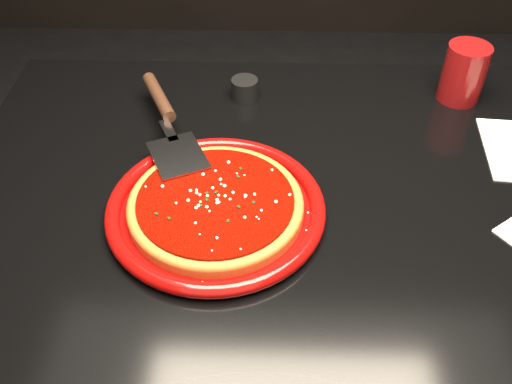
# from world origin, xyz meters

# --- Properties ---
(table) EXTENTS (1.20, 0.80, 0.75)m
(table) POSITION_xyz_m (0.00, 0.00, 0.38)
(table) COLOR black
(table) RESTS_ON floor
(plate) EXTENTS (0.38, 0.38, 0.02)m
(plate) POSITION_xyz_m (-0.17, -0.05, 0.76)
(plate) COLOR #740504
(plate) RESTS_ON table
(pizza_crust) EXTENTS (0.31, 0.31, 0.01)m
(pizza_crust) POSITION_xyz_m (-0.17, -0.05, 0.77)
(pizza_crust) COLOR #93451B
(pizza_crust) RESTS_ON plate
(pizza_crust_rim) EXTENTS (0.31, 0.31, 0.02)m
(pizza_crust_rim) POSITION_xyz_m (-0.17, -0.05, 0.77)
(pizza_crust_rim) COLOR #93451B
(pizza_crust_rim) RESTS_ON plate
(pizza_sauce) EXTENTS (0.27, 0.27, 0.01)m
(pizza_sauce) POSITION_xyz_m (-0.17, -0.05, 0.78)
(pizza_sauce) COLOR #6E0801
(pizza_sauce) RESTS_ON plate
(parmesan_dusting) EXTENTS (0.23, 0.23, 0.01)m
(parmesan_dusting) POSITION_xyz_m (-0.17, -0.05, 0.78)
(parmesan_dusting) COLOR beige
(parmesan_dusting) RESTS_ON plate
(basil_flecks) EXTENTS (0.21, 0.21, 0.00)m
(basil_flecks) POSITION_xyz_m (-0.17, -0.05, 0.78)
(basil_flecks) COLOR black
(basil_flecks) RESTS_ON plate
(pizza_server) EXTENTS (0.23, 0.35, 0.03)m
(pizza_server) POSITION_xyz_m (-0.26, 0.13, 0.79)
(pizza_server) COLOR silver
(pizza_server) RESTS_ON plate
(cup) EXTENTS (0.09, 0.09, 0.11)m
(cup) POSITION_xyz_m (0.27, 0.28, 0.81)
(cup) COLOR maroon
(cup) RESTS_ON table
(ramekin) EXTENTS (0.07, 0.07, 0.04)m
(ramekin) POSITION_xyz_m (-0.14, 0.27, 0.77)
(ramekin) COLOR black
(ramekin) RESTS_ON table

